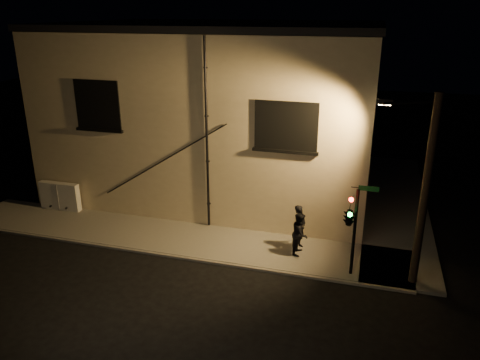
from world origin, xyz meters
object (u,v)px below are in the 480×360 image
(traffic_signal, at_px, (350,216))
(utility_cabinet, at_px, (60,196))
(pedestrian_b, at_px, (300,233))
(streetlamp_pole, at_px, (422,188))
(pedestrian_a, at_px, (299,227))

(traffic_signal, bearing_deg, utility_cabinet, 170.63)
(pedestrian_b, relative_size, traffic_signal, 0.50)
(streetlamp_pole, bearing_deg, traffic_signal, -173.44)
(pedestrian_a, height_order, traffic_signal, traffic_signal)
(utility_cabinet, bearing_deg, pedestrian_a, -3.54)
(utility_cabinet, distance_m, streetlamp_pole, 16.64)
(utility_cabinet, relative_size, streetlamp_pole, 0.30)
(utility_cabinet, relative_size, pedestrian_a, 1.10)
(pedestrian_a, distance_m, streetlamp_pole, 5.23)
(streetlamp_pole, bearing_deg, utility_cabinet, 172.86)
(traffic_signal, height_order, streetlamp_pole, streetlamp_pole)
(traffic_signal, relative_size, streetlamp_pole, 0.50)
(utility_cabinet, height_order, pedestrian_a, pedestrian_a)
(utility_cabinet, xyz_separation_m, pedestrian_b, (12.06, -1.17, 0.19))
(utility_cabinet, xyz_separation_m, streetlamp_pole, (16.26, -2.04, 2.92))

